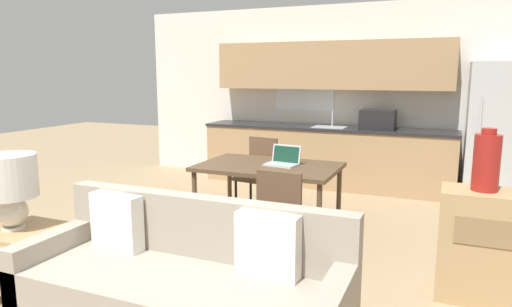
# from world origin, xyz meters

# --- Properties ---
(wall_back) EXTENTS (6.40, 0.07, 2.70)m
(wall_back) POSITION_xyz_m (-0.00, 4.63, 1.35)
(wall_back) COLOR silver
(wall_back) RESTS_ON ground_plane
(kitchen_counter) EXTENTS (3.72, 0.65, 2.15)m
(kitchen_counter) POSITION_xyz_m (0.01, 4.33, 0.84)
(kitchen_counter) COLOR tan
(kitchen_counter) RESTS_ON ground_plane
(refrigerator) EXTENTS (0.69, 0.79, 1.83)m
(refrigerator) POSITION_xyz_m (2.25, 4.20, 0.92)
(refrigerator) COLOR #B7BABC
(refrigerator) RESTS_ON ground_plane
(dining_table) EXTENTS (1.43, 0.93, 0.75)m
(dining_table) POSITION_xyz_m (0.00, 1.97, 0.69)
(dining_table) COLOR brown
(dining_table) RESTS_ON ground_plane
(couch) EXTENTS (2.14, 0.80, 0.87)m
(couch) POSITION_xyz_m (0.19, 0.00, 0.35)
(couch) COLOR #3D2D1E
(couch) RESTS_ON ground_plane
(side_table) EXTENTS (0.51, 0.51, 0.55)m
(side_table) POSITION_xyz_m (-1.23, -0.03, 0.37)
(side_table) COLOR tan
(side_table) RESTS_ON ground_plane
(table_lamp) EXTENTS (0.39, 0.39, 0.56)m
(table_lamp) POSITION_xyz_m (-1.24, -0.06, 0.89)
(table_lamp) COLOR silver
(table_lamp) RESTS_ON side_table
(vase) EXTENTS (0.18, 0.18, 0.46)m
(vase) POSITION_xyz_m (1.96, 1.30, 1.05)
(vase) COLOR maroon
(vase) RESTS_ON credenza
(dining_chair_near_right) EXTENTS (0.45, 0.45, 0.90)m
(dining_chair_near_right) POSITION_xyz_m (0.45, 1.19, 0.49)
(dining_chair_near_right) COLOR brown
(dining_chair_near_right) RESTS_ON ground_plane
(dining_chair_far_left) EXTENTS (0.48, 0.48, 0.90)m
(dining_chair_far_left) POSITION_xyz_m (-0.45, 2.76, 0.49)
(dining_chair_far_left) COLOR brown
(dining_chair_far_left) RESTS_ON ground_plane
(laptop) EXTENTS (0.35, 0.29, 0.20)m
(laptop) POSITION_xyz_m (0.14, 2.05, 0.80)
(laptop) COLOR #B7BABC
(laptop) RESTS_ON dining_table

